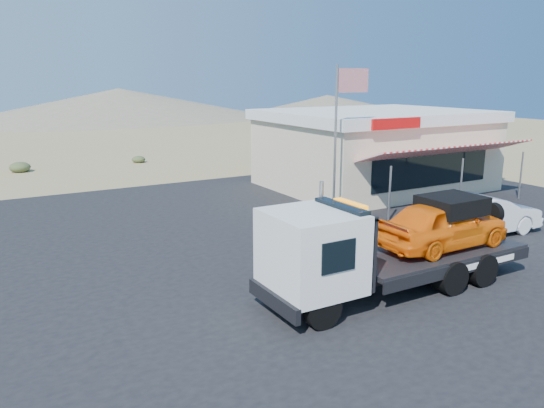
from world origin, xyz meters
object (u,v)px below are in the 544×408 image
(tow_truck, at_px, (394,241))
(flagpole, at_px, (341,125))
(jerky_store, at_px, (374,148))
(white_sedan, at_px, (484,215))

(tow_truck, bearing_deg, flagpole, 64.53)
(tow_truck, height_order, jerky_store, jerky_store)
(tow_truck, relative_size, flagpole, 1.29)
(flagpole, bearing_deg, white_sedan, -52.22)
(tow_truck, relative_size, white_sedan, 1.75)
(tow_truck, xyz_separation_m, white_sedan, (6.39, 2.27, -0.65))
(tow_truck, xyz_separation_m, jerky_store, (8.67, 10.99, 0.60))
(white_sedan, bearing_deg, jerky_store, -10.55)
(tow_truck, bearing_deg, jerky_store, 51.73)
(jerky_store, xyz_separation_m, flagpole, (-5.57, -4.47, 1.77))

